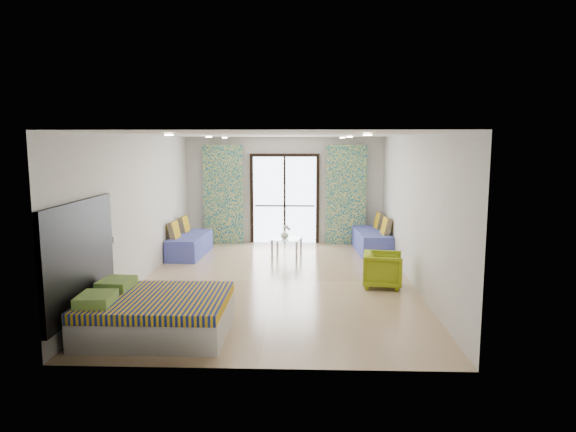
{
  "coord_description": "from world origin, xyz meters",
  "views": [
    {
      "loc": [
        0.55,
        -9.29,
        2.57
      ],
      "look_at": [
        0.2,
        0.53,
        1.15
      ],
      "focal_mm": 32.0,
      "sensor_mm": 36.0,
      "label": 1
    }
  ],
  "objects_px": {
    "coffee_table": "(287,240)",
    "bed": "(156,314)",
    "armchair": "(383,268)",
    "daybed_left": "(189,244)",
    "daybed_right": "(372,240)"
  },
  "relations": [
    {
      "from": "coffee_table",
      "to": "armchair",
      "type": "xyz_separation_m",
      "value": [
        1.81,
        -2.39,
        -0.03
      ]
    },
    {
      "from": "daybed_left",
      "to": "daybed_right",
      "type": "relative_size",
      "value": 0.96
    },
    {
      "from": "bed",
      "to": "coffee_table",
      "type": "height_order",
      "value": "coffee_table"
    },
    {
      "from": "coffee_table",
      "to": "bed",
      "type": "bearing_deg",
      "value": -108.43
    },
    {
      "from": "bed",
      "to": "armchair",
      "type": "bearing_deg",
      "value": 35.06
    },
    {
      "from": "daybed_right",
      "to": "coffee_table",
      "type": "distance_m",
      "value": 2.09
    },
    {
      "from": "daybed_right",
      "to": "armchair",
      "type": "bearing_deg",
      "value": -96.98
    },
    {
      "from": "coffee_table",
      "to": "daybed_right",
      "type": "bearing_deg",
      "value": 16.58
    },
    {
      "from": "daybed_left",
      "to": "bed",
      "type": "bearing_deg",
      "value": -79.97
    },
    {
      "from": "bed",
      "to": "daybed_left",
      "type": "height_order",
      "value": "daybed_left"
    },
    {
      "from": "daybed_left",
      "to": "armchair",
      "type": "xyz_separation_m",
      "value": [
        4.04,
        -2.43,
        0.08
      ]
    },
    {
      "from": "bed",
      "to": "coffee_table",
      "type": "distance_m",
      "value": 5.03
    },
    {
      "from": "bed",
      "to": "armchair",
      "type": "height_order",
      "value": "armchair"
    },
    {
      "from": "daybed_right",
      "to": "bed",
      "type": "bearing_deg",
      "value": -127.07
    },
    {
      "from": "bed",
      "to": "daybed_left",
      "type": "distance_m",
      "value": 4.86
    }
  ]
}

